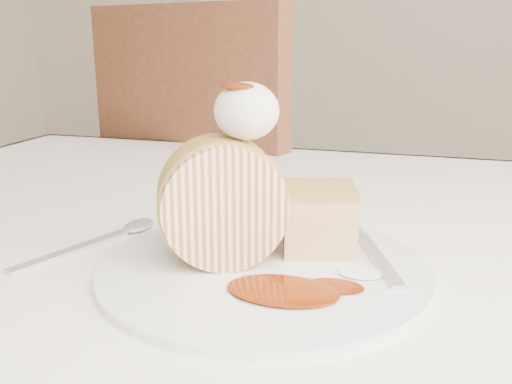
% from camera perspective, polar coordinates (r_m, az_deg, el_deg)
% --- Properties ---
extents(table, '(1.40, 0.90, 0.75)m').
position_cam_1_polar(table, '(0.65, 8.67, -11.64)').
color(table, white).
rests_on(table, ground).
extents(chair_far, '(0.61, 0.61, 1.01)m').
position_cam_1_polar(chair_far, '(1.29, -3.16, -1.58)').
color(chair_far, brown).
rests_on(chair_far, ground).
extents(plate, '(0.36, 0.36, 0.01)m').
position_cam_1_polar(plate, '(0.52, 0.75, -7.59)').
color(plate, white).
rests_on(plate, table).
extents(roulade_slice, '(0.13, 0.10, 0.11)m').
position_cam_1_polar(roulade_slice, '(0.51, -3.38, -1.05)').
color(roulade_slice, beige).
rests_on(roulade_slice, plate).
extents(cake_chunk, '(0.08, 0.08, 0.05)m').
position_cam_1_polar(cake_chunk, '(0.54, 6.29, -3.02)').
color(cake_chunk, tan).
rests_on(cake_chunk, plate).
extents(whipped_cream, '(0.06, 0.06, 0.05)m').
position_cam_1_polar(whipped_cream, '(0.50, -0.95, 8.09)').
color(whipped_cream, white).
rests_on(whipped_cream, roulade_slice).
extents(caramel_drizzle, '(0.03, 0.02, 0.01)m').
position_cam_1_polar(caramel_drizzle, '(0.49, -1.81, 11.26)').
color(caramel_drizzle, '#651F04').
rests_on(caramel_drizzle, whipped_cream).
extents(caramel_pool, '(0.10, 0.08, 0.00)m').
position_cam_1_polar(caramel_pool, '(0.46, 2.68, -9.77)').
color(caramel_pool, '#651F04').
rests_on(caramel_pool, plate).
extents(fork, '(0.08, 0.17, 0.00)m').
position_cam_1_polar(fork, '(0.54, 12.08, -6.49)').
color(fork, silver).
rests_on(fork, plate).
extents(spoon, '(0.08, 0.16, 0.00)m').
position_cam_1_polar(spoon, '(0.59, -17.97, -5.60)').
color(spoon, silver).
rests_on(spoon, table).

